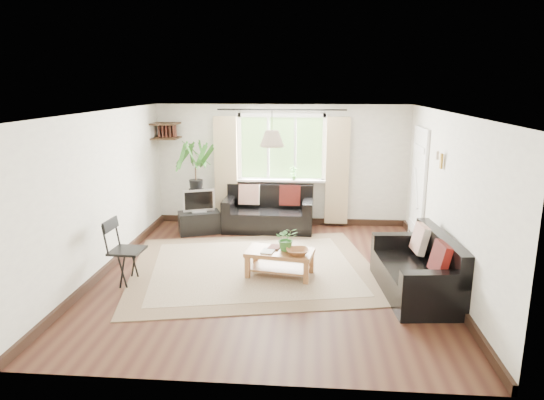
# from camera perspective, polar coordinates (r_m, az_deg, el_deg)

# --- Properties ---
(floor) EXTENTS (5.50, 5.50, 0.00)m
(floor) POSITION_cam_1_polar(r_m,az_deg,el_deg) (7.36, -0.26, -8.70)
(floor) COLOR black
(floor) RESTS_ON ground
(ceiling) EXTENTS (5.50, 5.50, 0.00)m
(ceiling) POSITION_cam_1_polar(r_m,az_deg,el_deg) (6.83, -0.28, 10.29)
(ceiling) COLOR white
(ceiling) RESTS_ON floor
(wall_back) EXTENTS (5.00, 0.02, 2.40)m
(wall_back) POSITION_cam_1_polar(r_m,az_deg,el_deg) (9.69, 1.13, 4.10)
(wall_back) COLOR white
(wall_back) RESTS_ON floor
(wall_front) EXTENTS (5.00, 0.02, 2.40)m
(wall_front) POSITION_cam_1_polar(r_m,az_deg,el_deg) (4.38, -3.37, -7.72)
(wall_front) COLOR white
(wall_front) RESTS_ON floor
(wall_left) EXTENTS (0.02, 5.50, 2.40)m
(wall_left) POSITION_cam_1_polar(r_m,az_deg,el_deg) (7.63, -19.33, 0.75)
(wall_left) COLOR white
(wall_left) RESTS_ON floor
(wall_right) EXTENTS (0.02, 5.50, 2.40)m
(wall_right) POSITION_cam_1_polar(r_m,az_deg,el_deg) (7.23, 19.88, 0.04)
(wall_right) COLOR white
(wall_right) RESTS_ON floor
(rug) EXTENTS (4.23, 3.82, 0.02)m
(rug) POSITION_cam_1_polar(r_m,az_deg,el_deg) (7.60, -2.21, -7.92)
(rug) COLOR #BEB093
(rug) RESTS_ON floor
(window) EXTENTS (2.50, 0.16, 2.16)m
(window) POSITION_cam_1_polar(r_m,az_deg,el_deg) (9.60, 1.12, 6.13)
(window) COLOR white
(window) RESTS_ON wall_back
(door) EXTENTS (0.06, 0.96, 2.06)m
(door) POSITION_cam_1_polar(r_m,az_deg,el_deg) (8.88, 16.81, 1.34)
(door) COLOR silver
(door) RESTS_ON wall_right
(corner_shelf) EXTENTS (0.50, 0.50, 0.34)m
(corner_shelf) POSITION_cam_1_polar(r_m,az_deg,el_deg) (9.76, -12.39, 7.95)
(corner_shelf) COLOR black
(corner_shelf) RESTS_ON wall_back
(pendant_lamp) EXTENTS (0.36, 0.36, 0.54)m
(pendant_lamp) POSITION_cam_1_polar(r_m,az_deg,el_deg) (7.25, 0.00, 7.70)
(pendant_lamp) COLOR beige
(pendant_lamp) RESTS_ON ceiling
(wall_sconce) EXTENTS (0.12, 0.12, 0.28)m
(wall_sconce) POSITION_cam_1_polar(r_m,az_deg,el_deg) (7.40, 19.10, 4.66)
(wall_sconce) COLOR beige
(wall_sconce) RESTS_ON wall_right
(sofa_back) EXTENTS (1.73, 0.90, 0.80)m
(sofa_back) POSITION_cam_1_polar(r_m,az_deg,el_deg) (9.40, -0.42, -1.17)
(sofa_back) COLOR black
(sofa_back) RESTS_ON floor
(sofa_right) EXTENTS (1.76, 1.01, 0.79)m
(sofa_right) POSITION_cam_1_polar(r_m,az_deg,el_deg) (6.85, 16.56, -7.48)
(sofa_right) COLOR black
(sofa_right) RESTS_ON floor
(coffee_table) EXTENTS (1.05, 0.69, 0.40)m
(coffee_table) POSITION_cam_1_polar(r_m,az_deg,el_deg) (7.22, 0.93, -7.46)
(coffee_table) COLOR brown
(coffee_table) RESTS_ON floor
(table_plant) EXTENTS (0.37, 0.33, 0.36)m
(table_plant) POSITION_cam_1_polar(r_m,az_deg,el_deg) (7.12, 1.72, -4.56)
(table_plant) COLOR #35712D
(table_plant) RESTS_ON coffee_table
(bowl) EXTENTS (0.37, 0.37, 0.08)m
(bowl) POSITION_cam_1_polar(r_m,az_deg,el_deg) (7.00, 3.03, -6.08)
(bowl) COLOR brown
(bowl) RESTS_ON coffee_table
(book_a) EXTENTS (0.22, 0.27, 0.02)m
(book_a) POSITION_cam_1_polar(r_m,az_deg,el_deg) (7.13, -1.17, -5.97)
(book_a) COLOR silver
(book_a) RESTS_ON coffee_table
(book_b) EXTENTS (0.22, 0.26, 0.02)m
(book_b) POSITION_cam_1_polar(r_m,az_deg,el_deg) (7.29, -0.35, -5.50)
(book_b) COLOR #4F271F
(book_b) RESTS_ON coffee_table
(tv_stand) EXTENTS (0.87, 0.68, 0.41)m
(tv_stand) POSITION_cam_1_polar(r_m,az_deg,el_deg) (9.36, -8.53, -2.62)
(tv_stand) COLOR black
(tv_stand) RESTS_ON floor
(tv) EXTENTS (0.62, 0.40, 0.45)m
(tv) POSITION_cam_1_polar(r_m,az_deg,el_deg) (9.25, -8.63, -0.05)
(tv) COLOR #A5A5AA
(tv) RESTS_ON tv_stand
(palm_stand) EXTENTS (0.79, 0.79, 1.73)m
(palm_stand) POSITION_cam_1_polar(r_m,az_deg,el_deg) (9.49, -8.92, 1.68)
(palm_stand) COLOR black
(palm_stand) RESTS_ON floor
(folding_chair) EXTENTS (0.51, 0.51, 0.93)m
(folding_chair) POSITION_cam_1_polar(r_m,az_deg,el_deg) (7.20, -16.66, -5.85)
(folding_chair) COLOR black
(folding_chair) RESTS_ON floor
(sill_plant) EXTENTS (0.14, 0.10, 0.27)m
(sill_plant) POSITION_cam_1_polar(r_m,az_deg,el_deg) (9.58, 2.57, 3.17)
(sill_plant) COLOR #2D6023
(sill_plant) RESTS_ON window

